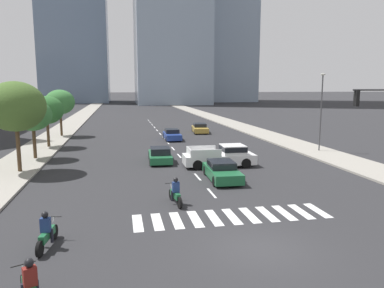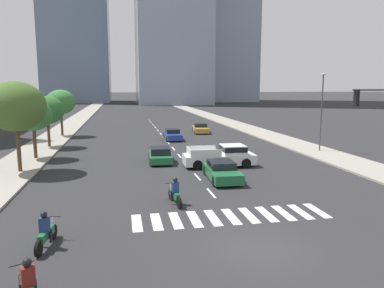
{
  "view_description": "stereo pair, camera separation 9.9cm",
  "coord_description": "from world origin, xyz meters",
  "px_view_note": "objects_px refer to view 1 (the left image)",
  "views": [
    {
      "loc": [
        -5.15,
        -12.67,
        6.18
      ],
      "look_at": [
        0.0,
        13.6,
        2.0
      ],
      "focal_mm": 34.44,
      "sensor_mm": 36.0,
      "label": 1
    },
    {
      "loc": [
        -5.05,
        -12.69,
        6.18
      ],
      "look_at": [
        0.0,
        13.6,
        2.0
      ],
      "focal_mm": 34.44,
      "sensor_mm": 36.0,
      "label": 2
    }
  ],
  "objects_px": {
    "sedan_green_2": "(160,155)",
    "sedan_green_3": "(222,171)",
    "motorcycle_trailing": "(47,233)",
    "street_tree_second": "(33,115)",
    "street_tree_nearest": "(15,107)",
    "motorcycle_lead": "(175,194)",
    "motorcycle_third": "(30,287)",
    "pickup_truck": "(222,156)",
    "sedan_blue_0": "(172,135)",
    "sedan_gold_1": "(200,128)",
    "street_tree_fourth": "(60,102)",
    "street_tree_third": "(47,110)",
    "street_lamp_east": "(321,106)"
  },
  "relations": [
    {
      "from": "motorcycle_third",
      "to": "sedan_green_3",
      "type": "relative_size",
      "value": 0.44
    },
    {
      "from": "street_lamp_east",
      "to": "street_tree_third",
      "type": "xyz_separation_m",
      "value": [
        -25.81,
        7.4,
        -0.53
      ]
    },
    {
      "from": "pickup_truck",
      "to": "sedan_blue_0",
      "type": "distance_m",
      "value": 15.34
    },
    {
      "from": "motorcycle_lead",
      "to": "sedan_green_2",
      "type": "height_order",
      "value": "motorcycle_lead"
    },
    {
      "from": "sedan_gold_1",
      "to": "street_tree_third",
      "type": "relative_size",
      "value": 0.96
    },
    {
      "from": "motorcycle_trailing",
      "to": "street_tree_second",
      "type": "relative_size",
      "value": 0.44
    },
    {
      "from": "sedan_gold_1",
      "to": "motorcycle_third",
      "type": "bearing_deg",
      "value": -13.2
    },
    {
      "from": "motorcycle_lead",
      "to": "sedan_green_3",
      "type": "xyz_separation_m",
      "value": [
        3.84,
        4.58,
        -0.0
      ]
    },
    {
      "from": "sedan_blue_0",
      "to": "street_tree_second",
      "type": "height_order",
      "value": "street_tree_second"
    },
    {
      "from": "street_tree_fourth",
      "to": "sedan_blue_0",
      "type": "bearing_deg",
      "value": -21.73
    },
    {
      "from": "motorcycle_third",
      "to": "sedan_green_2",
      "type": "height_order",
      "value": "motorcycle_third"
    },
    {
      "from": "sedan_green_2",
      "to": "sedan_green_3",
      "type": "distance_m",
      "value": 7.46
    },
    {
      "from": "sedan_blue_0",
      "to": "motorcycle_lead",
      "type": "bearing_deg",
      "value": -7.07
    },
    {
      "from": "street_tree_second",
      "to": "motorcycle_trailing",
      "type": "bearing_deg",
      "value": -76.97
    },
    {
      "from": "motorcycle_third",
      "to": "street_tree_nearest",
      "type": "bearing_deg",
      "value": -10.18
    },
    {
      "from": "sedan_green_2",
      "to": "motorcycle_trailing",
      "type": "bearing_deg",
      "value": 161.5
    },
    {
      "from": "pickup_truck",
      "to": "sedan_gold_1",
      "type": "distance_m",
      "value": 21.45
    },
    {
      "from": "pickup_truck",
      "to": "street_lamp_east",
      "type": "height_order",
      "value": "street_lamp_east"
    },
    {
      "from": "sedan_green_2",
      "to": "street_tree_third",
      "type": "height_order",
      "value": "street_tree_third"
    },
    {
      "from": "sedan_green_3",
      "to": "street_lamp_east",
      "type": "xyz_separation_m",
      "value": [
        12.0,
        8.46,
        3.79
      ]
    },
    {
      "from": "sedan_gold_1",
      "to": "street_tree_nearest",
      "type": "bearing_deg",
      "value": -34.81
    },
    {
      "from": "pickup_truck",
      "to": "street_lamp_east",
      "type": "bearing_deg",
      "value": 23.32
    },
    {
      "from": "street_tree_nearest",
      "to": "pickup_truck",
      "type": "bearing_deg",
      "value": -2.17
    },
    {
      "from": "pickup_truck",
      "to": "sedan_blue_0",
      "type": "xyz_separation_m",
      "value": [
        -1.84,
        15.23,
        -0.23
      ]
    },
    {
      "from": "motorcycle_lead",
      "to": "sedan_blue_0",
      "type": "bearing_deg",
      "value": -15.81
    },
    {
      "from": "street_tree_fourth",
      "to": "street_tree_third",
      "type": "bearing_deg",
      "value": -90.0
    },
    {
      "from": "motorcycle_third",
      "to": "street_lamp_east",
      "type": "relative_size",
      "value": 0.28
    },
    {
      "from": "sedan_blue_0",
      "to": "street_tree_nearest",
      "type": "distance_m",
      "value": 20.13
    },
    {
      "from": "sedan_blue_0",
      "to": "street_tree_second",
      "type": "distance_m",
      "value": 16.6
    },
    {
      "from": "street_lamp_east",
      "to": "motorcycle_third",
      "type": "bearing_deg",
      "value": -134.81
    },
    {
      "from": "street_tree_third",
      "to": "street_tree_fourth",
      "type": "height_order",
      "value": "street_tree_fourth"
    },
    {
      "from": "motorcycle_lead",
      "to": "sedan_blue_0",
      "type": "height_order",
      "value": "motorcycle_lead"
    },
    {
      "from": "pickup_truck",
      "to": "street_tree_nearest",
      "type": "distance_m",
      "value": 15.51
    },
    {
      "from": "street_tree_nearest",
      "to": "motorcycle_lead",
      "type": "bearing_deg",
      "value": -42.67
    },
    {
      "from": "street_tree_nearest",
      "to": "street_tree_fourth",
      "type": "height_order",
      "value": "street_tree_nearest"
    },
    {
      "from": "sedan_gold_1",
      "to": "street_lamp_east",
      "type": "bearing_deg",
      "value": 31.33
    },
    {
      "from": "motorcycle_trailing",
      "to": "sedan_green_3",
      "type": "distance_m",
      "value": 13.03
    },
    {
      "from": "sedan_gold_1",
      "to": "sedan_green_3",
      "type": "distance_m",
      "value": 25.61
    },
    {
      "from": "sedan_blue_0",
      "to": "street_tree_third",
      "type": "height_order",
      "value": "street_tree_third"
    },
    {
      "from": "sedan_green_3",
      "to": "street_lamp_east",
      "type": "relative_size",
      "value": 0.63
    },
    {
      "from": "street_tree_nearest",
      "to": "sedan_gold_1",
      "type": "bearing_deg",
      "value": 49.29
    },
    {
      "from": "street_tree_fourth",
      "to": "motorcycle_third",
      "type": "bearing_deg",
      "value": -83.04
    },
    {
      "from": "sedan_gold_1",
      "to": "sedan_green_3",
      "type": "relative_size",
      "value": 1.07
    },
    {
      "from": "motorcycle_third",
      "to": "sedan_blue_0",
      "type": "bearing_deg",
      "value": -39.71
    },
    {
      "from": "street_tree_third",
      "to": "street_tree_fourth",
      "type": "relative_size",
      "value": 0.9
    },
    {
      "from": "sedan_green_2",
      "to": "street_tree_nearest",
      "type": "distance_m",
      "value": 11.37
    },
    {
      "from": "street_tree_nearest",
      "to": "sedan_green_3",
      "type": "bearing_deg",
      "value": -18.44
    },
    {
      "from": "motorcycle_third",
      "to": "street_tree_second",
      "type": "distance_m",
      "value": 23.24
    },
    {
      "from": "street_lamp_east",
      "to": "street_tree_third",
      "type": "distance_m",
      "value": 26.85
    },
    {
      "from": "sedan_blue_0",
      "to": "sedan_gold_1",
      "type": "xyz_separation_m",
      "value": [
        4.66,
        6.03,
        -0.01
      ]
    }
  ]
}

